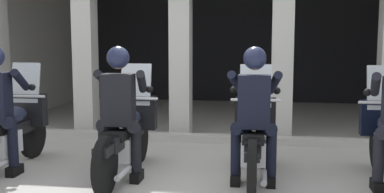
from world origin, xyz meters
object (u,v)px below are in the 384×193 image
at_px(police_officer_center_left, 119,102).
at_px(motorcycle_center_right, 254,137).
at_px(motorcycle_center_left, 127,134).
at_px(police_officer_center_right, 254,104).
at_px(motorcycle_far_left, 10,130).

height_order(police_officer_center_left, motorcycle_center_right, police_officer_center_left).
relative_size(motorcycle_center_left, police_officer_center_left, 1.29).
bearing_deg(motorcycle_center_right, police_officer_center_right, -93.24).
bearing_deg(motorcycle_center_right, motorcycle_far_left, 177.98).
bearing_deg(motorcycle_far_left, police_officer_center_right, -6.26).
bearing_deg(motorcycle_center_right, police_officer_center_left, -170.23).
distance_m(police_officer_center_left, motorcycle_center_right, 1.66).
bearing_deg(motorcycle_center_left, motorcycle_far_left, 177.06).
height_order(motorcycle_center_left, police_officer_center_left, police_officer_center_left).
relative_size(motorcycle_far_left, motorcycle_center_left, 1.00).
height_order(motorcycle_far_left, motorcycle_center_right, same).
distance_m(motorcycle_far_left, police_officer_center_right, 3.15).
bearing_deg(police_officer_center_right, motorcycle_center_left, 169.16).
xyz_separation_m(motorcycle_far_left, motorcycle_center_right, (3.11, 0.05, 0.00)).
relative_size(motorcycle_far_left, police_officer_center_left, 1.29).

